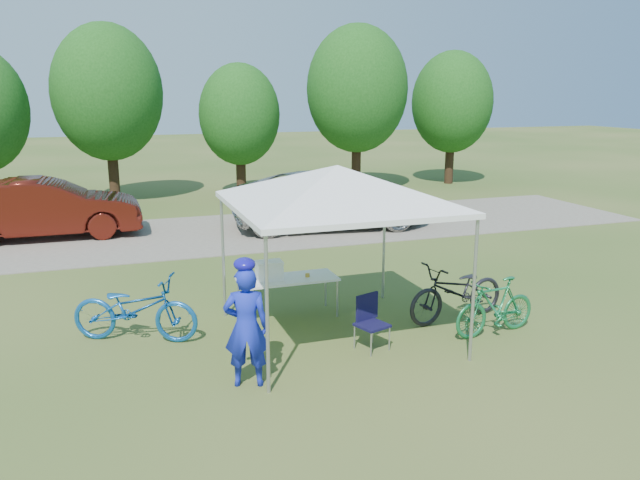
% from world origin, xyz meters
% --- Properties ---
extents(ground, '(100.00, 100.00, 0.00)m').
position_xyz_m(ground, '(0.00, 0.00, 0.00)').
color(ground, '#2D5119').
rests_on(ground, ground).
extents(gravel_strip, '(24.00, 5.00, 0.02)m').
position_xyz_m(gravel_strip, '(0.00, 8.00, 0.01)').
color(gravel_strip, gray).
rests_on(gravel_strip, ground).
extents(canopy, '(4.53, 4.53, 3.00)m').
position_xyz_m(canopy, '(0.00, 0.00, 2.65)').
color(canopy, '#A5A5AA').
rests_on(canopy, ground).
extents(treeline, '(24.89, 4.28, 6.30)m').
position_xyz_m(treeline, '(-0.29, 14.05, 3.53)').
color(treeline, '#382314').
rests_on(treeline, ground).
extents(folding_table, '(1.69, 0.71, 0.70)m').
position_xyz_m(folding_table, '(-0.48, 1.12, 0.65)').
color(folding_table, white).
rests_on(folding_table, ground).
extents(folding_chair, '(0.53, 0.55, 0.82)m').
position_xyz_m(folding_chair, '(0.32, -0.57, 0.48)').
color(folding_chair, black).
rests_on(folding_chair, ground).
extents(cooler, '(0.45, 0.31, 0.32)m').
position_xyz_m(cooler, '(-0.80, 1.12, 0.86)').
color(cooler, white).
rests_on(cooler, folding_table).
extents(ice_cream_cup, '(0.08, 0.08, 0.06)m').
position_xyz_m(ice_cream_cup, '(-0.14, 1.07, 0.72)').
color(ice_cream_cup, gold).
rests_on(ice_cream_cup, folding_table).
extents(cyclist, '(0.67, 0.53, 1.63)m').
position_xyz_m(cyclist, '(-1.70, -1.19, 0.81)').
color(cyclist, '#1625B8').
rests_on(cyclist, ground).
extents(bike_blue, '(2.09, 1.45, 1.04)m').
position_xyz_m(bike_blue, '(-3.01, 0.87, 0.52)').
color(bike_blue, '#11539C').
rests_on(bike_blue, ground).
extents(bike_green, '(1.59, 0.62, 0.93)m').
position_xyz_m(bike_green, '(2.42, -0.74, 0.46)').
color(bike_green, '#1A7542').
rests_on(bike_green, ground).
extents(bike_dark, '(2.02, 0.99, 1.02)m').
position_xyz_m(bike_dark, '(2.19, 0.02, 0.51)').
color(bike_dark, black).
rests_on(bike_dark, ground).
extents(minivan, '(5.95, 3.27, 1.58)m').
position_xyz_m(minivan, '(2.76, 7.85, 0.81)').
color(minivan, '#B6B6B1').
rests_on(minivan, gravel_strip).
extents(sedan, '(4.80, 1.73, 1.57)m').
position_xyz_m(sedan, '(-4.81, 8.91, 0.81)').
color(sedan, '#51150D').
rests_on(sedan, gravel_strip).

